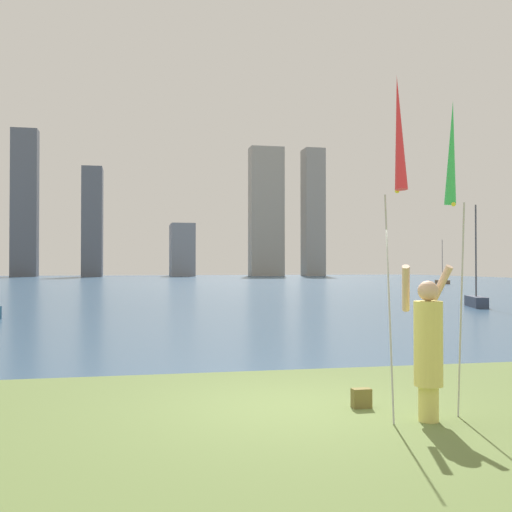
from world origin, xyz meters
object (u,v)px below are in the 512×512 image
at_px(sailboat_2, 476,300).
at_px(bag, 361,398).
at_px(person, 428,344).
at_px(kite_flag_left, 399,140).
at_px(kite_flag_right, 452,160).
at_px(sailboat_0, 442,281).

bearing_deg(sailboat_2, bag, -125.35).
bearing_deg(person, kite_flag_left, -147.24).
distance_m(kite_flag_right, sailboat_2, 23.10).
bearing_deg(kite_flag_left, kite_flag_right, 26.70).
bearing_deg(kite_flag_right, bag, 150.73).
distance_m(person, kite_flag_left, 2.67).
bearing_deg(kite_flag_right, person, -151.76).
bearing_deg(bag, sailboat_0, 60.33).
xyz_separation_m(kite_flag_left, bag, (-0.06, 1.12, -3.47)).
distance_m(bag, sailboat_2, 22.99).
distance_m(person, sailboat_0, 61.93).
xyz_separation_m(kite_flag_right, bag, (-1.09, 0.61, -3.35)).
xyz_separation_m(person, kite_flag_right, (0.51, 0.27, 2.48)).
bearing_deg(sailboat_0, kite_flag_right, -118.51).
bearing_deg(sailboat_0, sailboat_2, -116.30).
height_order(person, bag, person).
xyz_separation_m(person, sailboat_0, (29.84, 54.27, -0.73)).
height_order(person, sailboat_2, sailboat_2).
distance_m(person, kite_flag_right, 2.55).
height_order(person, sailboat_0, sailboat_0).
height_order(kite_flag_left, kite_flag_right, kite_flag_left).
xyz_separation_m(person, kite_flag_left, (-0.51, -0.24, 2.61)).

